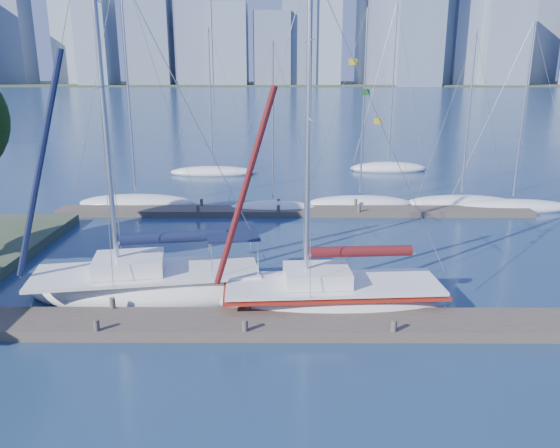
{
  "coord_description": "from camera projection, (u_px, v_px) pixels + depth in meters",
  "views": [
    {
      "loc": [
        1.25,
        -17.56,
        8.9
      ],
      "look_at": [
        1.15,
        4.0,
        2.75
      ],
      "focal_mm": 35.0,
      "sensor_mm": 36.0,
      "label": 1
    }
  ],
  "objects": [
    {
      "name": "skyline",
      "position": [
        314.0,
        15.0,
        288.41
      ],
      "size": [
        501.35,
        51.31,
        123.91
      ],
      "color": "gray",
      "rests_on": "ground"
    },
    {
      "name": "far_shore",
      "position": [
        280.0,
        84.0,
        327.07
      ],
      "size": [
        800.0,
        100.0,
        1.5
      ],
      "primitive_type": "cube",
      "color": "#38472D",
      "rests_on": "ground"
    },
    {
      "name": "near_dock",
      "position": [
        247.0,
        324.0,
        19.27
      ],
      "size": [
        26.0,
        2.0,
        0.4
      ],
      "primitive_type": "cube",
      "color": "#463E33",
      "rests_on": "ground"
    },
    {
      "name": "bg_boat_3",
      "position": [
        360.0,
        202.0,
        36.63
      ],
      "size": [
        7.26,
        4.58,
        12.83
      ],
      "rotation": [
        0.0,
        0.0,
        -0.39
      ],
      "color": "white",
      "rests_on": "ground"
    },
    {
      "name": "bg_boat_4",
      "position": [
        461.0,
        202.0,
        36.71
      ],
      "size": [
        7.51,
        4.85,
        11.5
      ],
      "rotation": [
        0.0,
        0.0,
        0.42
      ],
      "color": "white",
      "rests_on": "ground"
    },
    {
      "name": "sailboat_navy",
      "position": [
        147.0,
        272.0,
        21.83
      ],
      "size": [
        9.95,
        4.69,
        14.82
      ],
      "rotation": [
        0.0,
        0.0,
        0.17
      ],
      "color": "white",
      "rests_on": "ground"
    },
    {
      "name": "sailboat_maroon",
      "position": [
        332.0,
        284.0,
        20.86
      ],
      "size": [
        8.98,
        3.46,
        12.89
      ],
      "rotation": [
        0.0,
        0.0,
        0.07
      ],
      "color": "white",
      "rests_on": "ground"
    },
    {
      "name": "far_dock",
      "position": [
        294.0,
        211.0,
        34.66
      ],
      "size": [
        30.0,
        1.8,
        0.36
      ],
      "primitive_type": "cube",
      "color": "#463E33",
      "rests_on": "ground"
    },
    {
      "name": "bg_boat_2",
      "position": [
        273.0,
        208.0,
        35.23
      ],
      "size": [
        6.13,
        3.35,
        10.83
      ],
      "rotation": [
        0.0,
        0.0,
        0.24
      ],
      "color": "white",
      "rests_on": "ground"
    },
    {
      "name": "ground",
      "position": [
        247.0,
        329.0,
        19.33
      ],
      "size": [
        700.0,
        700.0,
        0.0
      ],
      "primitive_type": "plane",
      "color": "navy",
      "rests_on": "ground"
    },
    {
      "name": "bg_boat_6",
      "position": [
        213.0,
        172.0,
        47.66
      ],
      "size": [
        7.56,
        2.48,
        12.49
      ],
      "rotation": [
        0.0,
        0.0,
        -0.05
      ],
      "color": "white",
      "rests_on": "ground"
    },
    {
      "name": "bg_boat_0",
      "position": [
        137.0,
        202.0,
        36.56
      ],
      "size": [
        7.95,
        3.48,
        15.92
      ],
      "rotation": [
        0.0,
        0.0,
        0.15
      ],
      "color": "white",
      "rests_on": "ground"
    },
    {
      "name": "bg_boat_5",
      "position": [
        512.0,
        206.0,
        35.65
      ],
      "size": [
        7.95,
        3.04,
        11.99
      ],
      "rotation": [
        0.0,
        0.0,
        -0.13
      ],
      "color": "white",
      "rests_on": "ground"
    },
    {
      "name": "bg_boat_7",
      "position": [
        388.0,
        167.0,
        49.34
      ],
      "size": [
        7.25,
        4.19,
        14.74
      ],
      "rotation": [
        0.0,
        0.0,
        0.29
      ],
      "color": "white",
      "rests_on": "ground"
    }
  ]
}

